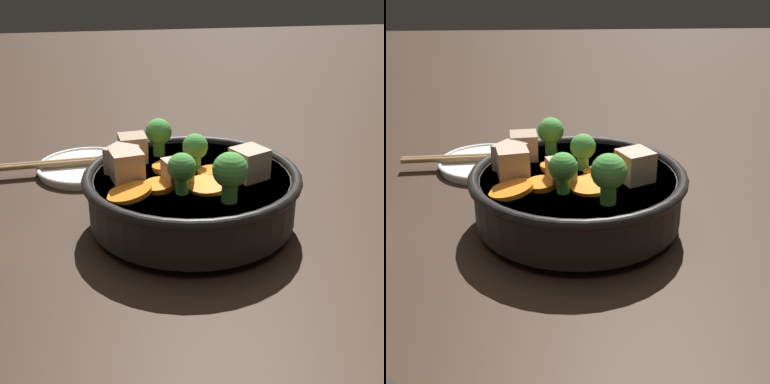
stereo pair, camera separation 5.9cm
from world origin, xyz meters
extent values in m
plane|color=black|center=(0.00, 0.00, 0.00)|extent=(3.00, 3.00, 0.00)
cylinder|color=black|center=(0.00, 0.00, 0.01)|extent=(0.13, 0.13, 0.01)
cylinder|color=black|center=(0.00, 0.00, 0.04)|extent=(0.23, 0.23, 0.05)
torus|color=black|center=(0.00, 0.00, 0.06)|extent=(0.24, 0.24, 0.01)
cylinder|color=brown|center=(0.00, 0.00, 0.05)|extent=(0.21, 0.21, 0.03)
cylinder|color=orange|center=(-0.03, -0.01, 0.06)|extent=(0.06, 0.06, 0.01)
cylinder|color=orange|center=(-0.04, 0.07, 0.06)|extent=(0.05, 0.05, 0.01)
cylinder|color=orange|center=(0.02, 0.02, 0.06)|extent=(0.05, 0.06, 0.01)
cylinder|color=orange|center=(0.00, -0.02, 0.06)|extent=(0.05, 0.05, 0.01)
cylinder|color=orange|center=(-0.03, 0.04, 0.06)|extent=(0.04, 0.04, 0.01)
cylinder|color=#59B84C|center=(0.07, 0.03, 0.07)|extent=(0.01, 0.01, 0.02)
sphere|color=#47933D|center=(0.07, 0.03, 0.09)|extent=(0.03, 0.03, 0.03)
cylinder|color=#59B84C|center=(0.02, -0.01, 0.07)|extent=(0.01, 0.01, 0.02)
sphere|color=#47933D|center=(0.02, -0.01, 0.09)|extent=(0.03, 0.03, 0.03)
cylinder|color=#59B84C|center=(-0.04, 0.02, 0.07)|extent=(0.01, 0.01, 0.02)
sphere|color=#47933D|center=(-0.04, 0.02, 0.09)|extent=(0.03, 0.03, 0.03)
cylinder|color=#59B84C|center=(-0.07, -0.03, 0.07)|extent=(0.02, 0.02, 0.02)
sphere|color=#47933D|center=(-0.07, -0.03, 0.09)|extent=(0.04, 0.04, 0.04)
cube|color=tan|center=(-0.02, -0.06, 0.08)|extent=(0.04, 0.04, 0.03)
cube|color=#9E7F66|center=(0.06, 0.06, 0.08)|extent=(0.03, 0.03, 0.03)
cube|color=tan|center=(0.00, 0.07, 0.08)|extent=(0.04, 0.04, 0.03)
cube|color=tan|center=(0.02, 0.07, 0.07)|extent=(0.04, 0.04, 0.03)
cube|color=tan|center=(-0.02, 0.02, 0.07)|extent=(0.03, 0.03, 0.03)
cylinder|color=white|center=(0.18, 0.12, 0.01)|extent=(0.13, 0.13, 0.01)
torus|color=white|center=(0.18, 0.12, 0.01)|extent=(0.14, 0.14, 0.01)
cylinder|color=olive|center=(0.18, 0.12, 0.02)|extent=(0.02, 0.23, 0.01)
cylinder|color=olive|center=(0.17, 0.12, 0.02)|extent=(0.02, 0.23, 0.01)
camera|label=1|loc=(-0.53, 0.09, 0.29)|focal=50.00mm
camera|label=2|loc=(-0.54, 0.03, 0.29)|focal=50.00mm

